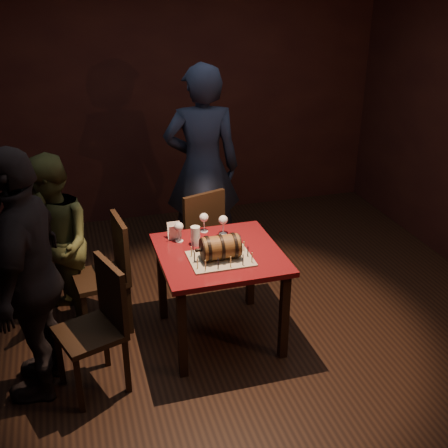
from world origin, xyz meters
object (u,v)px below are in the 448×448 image
at_px(barrel_cake, 220,247).
at_px(wine_glass_mid, 204,218).
at_px(pub_table, 220,265).
at_px(person_left_rear, 54,245).
at_px(pint_of_ale, 196,236).
at_px(chair_back, 199,233).
at_px(wine_glass_right, 223,221).
at_px(chair_left_front, 100,320).
at_px(wine_glass_left, 179,228).
at_px(chair_left_rear, 110,268).
at_px(person_left_front, 29,277).
at_px(person_back, 202,168).

relative_size(barrel_cake, wine_glass_mid, 2.04).
bearing_deg(pub_table, person_left_rear, 155.78).
height_order(pint_of_ale, chair_back, chair_back).
distance_m(pub_table, wine_glass_right, 0.38).
distance_m(chair_back, chair_left_front, 1.48).
bearing_deg(wine_glass_left, pub_table, -45.54).
distance_m(pint_of_ale, chair_left_rear, 0.74).
distance_m(wine_glass_mid, chair_left_rear, 0.83).
relative_size(wine_glass_left, person_left_front, 0.09).
bearing_deg(chair_left_rear, person_left_front, -131.98).
xyz_separation_m(barrel_cake, wine_glass_right, (0.14, 0.39, 0.02)).
relative_size(wine_glass_mid, person_left_rear, 0.11).
height_order(wine_glass_right, person_left_front, person_left_front).
xyz_separation_m(wine_glass_mid, chair_left_rear, (-0.76, 0.03, -0.34)).
relative_size(wine_glass_left, chair_back, 0.17).
relative_size(chair_left_rear, person_left_rear, 0.65).
bearing_deg(person_left_rear, wine_glass_left, 56.43).
distance_m(pub_table, chair_back, 0.83).
distance_m(wine_glass_left, person_left_rear, 0.98).
bearing_deg(chair_left_rear, person_left_rear, 161.30).
height_order(chair_back, person_left_front, person_left_front).
height_order(wine_glass_left, chair_back, chair_back).
xyz_separation_m(person_back, person_left_front, (-1.52, -1.46, -0.09)).
bearing_deg(chair_left_front, person_left_rear, 107.23).
distance_m(barrel_cake, person_left_rear, 1.33).
height_order(wine_glass_mid, pint_of_ale, wine_glass_mid).
xyz_separation_m(chair_left_front, person_left_rear, (-0.26, 0.84, 0.19)).
distance_m(pint_of_ale, person_left_front, 1.24).
distance_m(chair_back, person_left_front, 1.74).
distance_m(pub_table, chair_left_front, 0.98).
height_order(wine_glass_mid, chair_left_rear, chair_left_rear).
bearing_deg(chair_left_front, barrel_cake, 11.99).
xyz_separation_m(wine_glass_left, wine_glass_mid, (0.23, 0.11, -0.00)).
height_order(wine_glass_mid, wine_glass_right, same).
bearing_deg(chair_back, person_left_rear, -166.57).
bearing_deg(chair_left_front, pint_of_ale, 31.01).
distance_m(barrel_cake, pint_of_ale, 0.30).
bearing_deg(person_back, pub_table, 90.81).
xyz_separation_m(barrel_cake, person_left_rear, (-1.15, 0.65, -0.13)).
relative_size(pub_table, person_back, 0.47).
xyz_separation_m(pub_table, pint_of_ale, (-0.14, 0.16, 0.18)).
relative_size(barrel_cake, wine_glass_right, 2.04).
height_order(pub_table, chair_back, chair_back).
distance_m(person_left_rear, person_left_front, 0.77).
relative_size(pub_table, chair_left_front, 0.97).
bearing_deg(wine_glass_left, wine_glass_mid, 26.33).
bearing_deg(chair_left_rear, chair_left_front, -101.23).
bearing_deg(barrel_cake, person_left_rear, 150.79).
bearing_deg(wine_glass_left, barrel_cake, -58.80).
height_order(chair_left_front, person_left_front, person_left_front).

